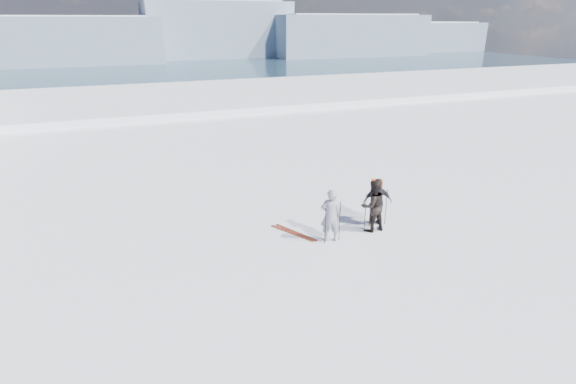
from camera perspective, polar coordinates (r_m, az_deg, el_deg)
name	(u,v)px	position (r m, az deg, el deg)	size (l,w,h in m)	color
lake_basin	(200,173)	(40.45, -11.16, 2.32)	(820.00, 820.00, 71.62)	white
far_mountain_range	(145,34)	(464.24, -17.67, 18.55)	(770.00, 110.00, 53.00)	slate
skier_grey	(331,216)	(13.38, 5.43, -2.99)	(0.60, 0.39, 1.64)	gray
skier_dark	(373,206)	(14.20, 10.69, -1.73)	(0.82, 0.64, 1.68)	black
skier_pack	(378,202)	(14.70, 11.30, -1.23)	(0.92, 0.38, 1.56)	black
backpack	(378,169)	(14.57, 11.37, 2.90)	(0.33, 0.19, 0.50)	#F55217
ski_poles	(362,214)	(14.09, 9.34, -2.80)	(2.42, 0.60, 1.29)	black
skis_loose	(294,233)	(14.10, 0.77, -5.20)	(1.00, 1.56, 0.03)	black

